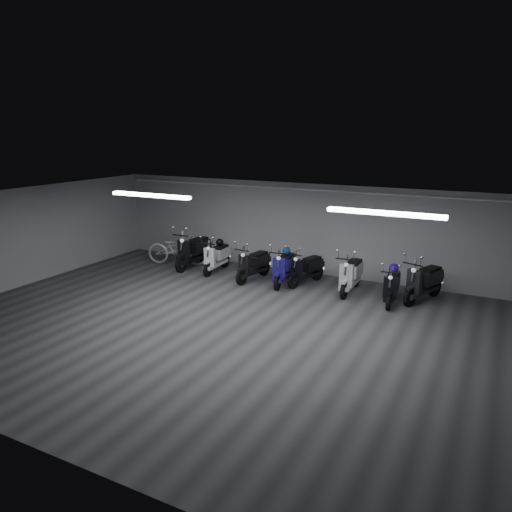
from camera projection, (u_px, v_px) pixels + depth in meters
The scene contains 20 objects.
floor at pixel (234, 329), 11.07m from camera, with size 14.00×10.00×0.01m, color #353538.
ceiling at pixel (232, 206), 10.37m from camera, with size 14.00×10.00×0.01m, color gray.
back_wall at pixel (314, 229), 15.03m from camera, with size 14.00×0.01×2.80m, color #98979A.
front_wall at pixel (43, 364), 6.41m from camera, with size 14.00×0.01×2.80m, color #98979A.
left_wall at pixel (18, 238), 13.82m from camera, with size 0.01×10.00×2.80m, color #98979A.
fluor_strip_left at pixel (151, 195), 12.57m from camera, with size 2.40×0.18×0.08m, color white.
fluor_strip_right at pixel (385, 213), 9.92m from camera, with size 2.40×0.18×0.08m, color white.
conduit at pixel (314, 190), 14.65m from camera, with size 0.05×0.05×13.60m, color white.
scooter_0 at pixel (193, 245), 15.81m from camera, with size 0.66×1.99×1.48m, color black, non-canonical shape.
scooter_2 at pixel (216, 252), 15.36m from camera, with size 0.57×1.71×1.28m, color white, non-canonical shape.
scooter_3 at pixel (253, 259), 14.52m from camera, with size 0.57×1.72×1.28m, color black, non-canonical shape.
scooter_4 at pixel (284, 262), 14.13m from camera, with size 0.59×1.77×1.32m, color navy, non-canonical shape.
scooter_5 at pixel (306, 264), 14.13m from camera, with size 0.55×1.65×1.23m, color black, non-canonical shape.
scooter_6 at pixel (351, 269), 13.39m from camera, with size 0.61×1.82×1.35m, color silver, non-canonical shape.
scooter_7 at pixel (392, 281), 12.59m from camera, with size 0.54×1.62×1.20m, color black, non-canonical shape.
scooter_9 at pixel (424, 276), 12.70m from camera, with size 0.62×1.86×1.39m, color black, non-canonical shape.
bicycle at pixel (177, 245), 16.23m from camera, with size 0.72×2.03×1.31m, color silver.
helmet_0 at pixel (286, 251), 14.28m from camera, with size 0.23×0.23×0.23m, color navy.
helmet_1 at pixel (220, 242), 15.50m from camera, with size 0.24×0.24×0.24m, color black.
helmet_2 at pixel (394, 268), 12.72m from camera, with size 0.26×0.26×0.26m, color #230C87.
Camera 1 is at (5.16, -8.92, 4.40)m, focal length 34.32 mm.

